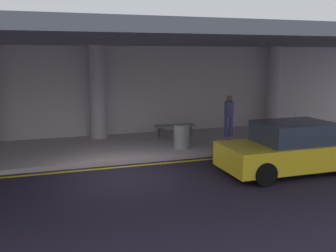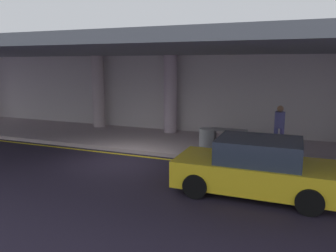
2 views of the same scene
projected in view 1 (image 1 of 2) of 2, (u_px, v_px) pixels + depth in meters
name	position (u px, v px, depth m)	size (l,w,h in m)	color
ground_plane	(124.00, 174.00, 11.45)	(60.00, 60.00, 0.00)	#241E2E
sidewalk	(106.00, 148.00, 14.34)	(26.00, 4.20, 0.15)	#B3A1A4
lane_stripe_yellow	(119.00, 167.00, 12.14)	(26.00, 0.14, 0.01)	yellow
support_column_center	(98.00, 92.00, 15.47)	(0.62, 0.62, 3.65)	#B19CAA
support_column_right_mid	(274.00, 87.00, 17.95)	(0.62, 0.62, 3.65)	#AD9DA7
ceiling_overhang	(105.00, 39.00, 13.18)	(28.00, 13.20, 0.30)	slate
terminal_back_wall	(95.00, 93.00, 16.12)	(26.00, 0.30, 3.80)	#BBB1B2
car_yellow_taxi	(291.00, 149.00, 11.52)	(4.10, 1.92, 1.50)	yellow
traveler_with_luggage	(229.00, 113.00, 15.89)	(0.38, 0.38, 1.68)	#484A8E
suitcase_upright_primary	(308.00, 132.00, 15.32)	(0.36, 0.22, 0.90)	olive
suitcase_upright_secondary	(294.00, 126.00, 16.76)	(0.36, 0.22, 0.90)	maroon
bench_metal	(175.00, 128.00, 15.96)	(1.60, 0.50, 0.48)	slate
trash_bin_steel	(182.00, 136.00, 13.95)	(0.56, 0.56, 0.85)	gray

